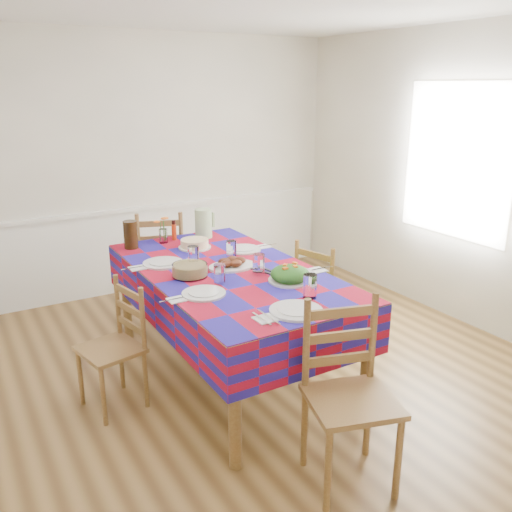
{
  "coord_description": "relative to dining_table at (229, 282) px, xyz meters",
  "views": [
    {
      "loc": [
        -1.88,
        -3.05,
        2.17
      ],
      "look_at": [
        0.04,
        0.2,
        0.97
      ],
      "focal_mm": 38.0,
      "sensor_mm": 36.0,
      "label": 1
    }
  ],
  "objects": [
    {
      "name": "setting_left_far",
      "position": [
        -0.31,
        0.32,
        0.13
      ],
      "size": [
        0.56,
        0.34,
        0.15
      ],
      "rotation": [
        0.0,
        0.0,
        1.57
      ],
      "color": "silver",
      "rests_on": "dining_table"
    },
    {
      "name": "hot_sauce",
      "position": [
        -0.04,
        0.97,
        0.19
      ],
      "size": [
        0.04,
        0.04,
        0.18
      ],
      "primitive_type": "cylinder",
      "color": "red",
      "rests_on": "dining_table"
    },
    {
      "name": "setting_right_near",
      "position": [
        0.27,
        -0.3,
        0.13
      ],
      "size": [
        0.61,
        0.35,
        0.16
      ],
      "rotation": [
        0.0,
        0.0,
        -1.57
      ],
      "color": "silver",
      "rests_on": "dining_table"
    },
    {
      "name": "setting_left_near",
      "position": [
        -0.31,
        -0.31,
        0.13
      ],
      "size": [
        0.53,
        0.32,
        0.14
      ],
      "rotation": [
        0.0,
        0.0,
        1.57
      ],
      "color": "silver",
      "rests_on": "dining_table"
    },
    {
      "name": "salad_platter",
      "position": [
        0.25,
        -0.44,
        0.15
      ],
      "size": [
        0.31,
        0.31,
        0.13
      ],
      "color": "silver",
      "rests_on": "dining_table"
    },
    {
      "name": "setting_right_far",
      "position": [
        0.28,
        0.33,
        0.13
      ],
      "size": [
        0.54,
        0.31,
        0.14
      ],
      "rotation": [
        0.0,
        0.0,
        -1.57
      ],
      "color": "silver",
      "rests_on": "dining_table"
    },
    {
      "name": "window_right",
      "position": [
        2.35,
        -0.03,
        0.74
      ],
      "size": [
        0.0,
        1.4,
        1.4
      ],
      "primitive_type": "plane",
      "rotation": [
        0.0,
        -1.57,
        0.0
      ],
      "color": "white",
      "rests_on": "room"
    },
    {
      "name": "pasta_bowl",
      "position": [
        -0.31,
        0.02,
        0.14
      ],
      "size": [
        0.25,
        0.25,
        0.09
      ],
      "color": "white",
      "rests_on": "dining_table"
    },
    {
      "name": "chair_near",
      "position": [
        0.01,
        -1.38,
        -0.23
      ],
      "size": [
        0.58,
        0.56,
        1.06
      ],
      "rotation": [
        0.0,
        0.0,
        -0.29
      ],
      "color": "brown",
      "rests_on": "room"
    },
    {
      "name": "chair_right",
      "position": [
        0.88,
        -0.01,
        -0.29
      ],
      "size": [
        0.5,
        0.51,
        0.95
      ],
      "rotation": [
        0.0,
        0.0,
        1.85
      ],
      "color": "brown",
      "rests_on": "room"
    },
    {
      "name": "dining_table",
      "position": [
        0.0,
        0.0,
        0.0
      ],
      "size": [
        1.18,
        2.19,
        0.85
      ],
      "color": "brown",
      "rests_on": "room"
    },
    {
      "name": "flower_vase",
      "position": [
        -0.15,
        0.93,
        0.19
      ],
      "size": [
        0.15,
        0.12,
        0.24
      ],
      "color": "white",
      "rests_on": "dining_table"
    },
    {
      "name": "chair_left",
      "position": [
        -0.88,
        0.01,
        -0.32
      ],
      "size": [
        0.45,
        0.46,
        0.89
      ],
      "rotation": [
        0.0,
        0.0,
        -1.36
      ],
      "color": "brown",
      "rests_on": "room"
    },
    {
      "name": "wainscot",
      "position": [
        0.12,
        2.15,
        -0.27
      ],
      "size": [
        4.41,
        0.06,
        0.92
      ],
      "color": "white",
      "rests_on": "room"
    },
    {
      "name": "tea_pitcher",
      "position": [
        -0.45,
        0.91,
        0.21
      ],
      "size": [
        0.12,
        0.12,
        0.23
      ],
      "primitive_type": "cylinder",
      "color": "black",
      "rests_on": "dining_table"
    },
    {
      "name": "meat_platter",
      "position": [
        0.05,
        0.04,
        0.13
      ],
      "size": [
        0.37,
        0.27,
        0.07
      ],
      "color": "silver",
      "rests_on": "dining_table"
    },
    {
      "name": "name_card",
      "position": [
        -0.01,
        -1.05,
        0.11
      ],
      "size": [
        0.09,
        0.03,
        0.02
      ],
      "primitive_type": "cube",
      "color": "silver",
      "rests_on": "dining_table"
    },
    {
      "name": "setting_near_head",
      "position": [
        0.05,
        -0.85,
        0.13
      ],
      "size": [
        0.53,
        0.36,
        0.16
      ],
      "color": "silver",
      "rests_on": "dining_table"
    },
    {
      "name": "green_pitcher",
      "position": [
        0.23,
        0.91,
        0.23
      ],
      "size": [
        0.15,
        0.15,
        0.26
      ],
      "primitive_type": "cylinder",
      "color": "#AFD092",
      "rests_on": "dining_table"
    },
    {
      "name": "cake",
      "position": [
        0.01,
        0.64,
        0.13
      ],
      "size": [
        0.27,
        0.27,
        0.08
      ],
      "color": "silver",
      "rests_on": "dining_table"
    },
    {
      "name": "room",
      "position": [
        0.12,
        -0.33,
        0.59
      ],
      "size": [
        4.58,
        5.08,
        2.78
      ],
      "color": "brown",
      "rests_on": "ground"
    },
    {
      "name": "serving_utensils",
      "position": [
        0.21,
        -0.15,
        0.1
      ],
      "size": [
        0.16,
        0.37,
        0.01
      ],
      "color": "black",
      "rests_on": "dining_table"
    },
    {
      "name": "chair_far",
      "position": [
        -0.02,
        1.39,
        -0.24
      ],
      "size": [
        0.58,
        0.57,
        1.04
      ],
      "rotation": [
        0.0,
        0.0,
        2.79
      ],
      "color": "brown",
      "rests_on": "room"
    }
  ]
}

